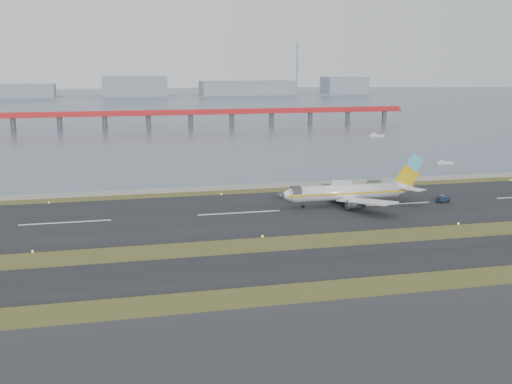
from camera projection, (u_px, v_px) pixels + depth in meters
ground at (272, 247)px, 124.79m from camera, size 1000.00×1000.00×0.00m
apron_strip at (400, 379)px, 72.42m from camera, size 1000.00×50.00×0.10m
taxiway_strip at (290, 265)px, 113.36m from camera, size 1000.00×18.00×0.10m
runway_strip at (239, 213)px, 153.34m from camera, size 1000.00×45.00×0.10m
seawall at (216, 188)px, 181.82m from camera, size 1000.00×2.50×1.00m
bay_water at (134, 105)px, 562.73m from camera, size 1400.00×800.00×1.30m
red_pier at (191, 114)px, 366.08m from camera, size 260.00×5.00×10.20m
far_shoreline at (138, 91)px, 717.07m from camera, size 1400.00×80.00×60.50m
airliner at (351, 192)px, 161.07m from camera, size 38.52×32.89×12.80m
pushback_tug at (443, 199)px, 164.82m from camera, size 3.42×2.39×2.01m
workboat_near at (444, 163)px, 228.94m from camera, size 6.35×2.45×1.51m
workboat_far at (376, 135)px, 316.17m from camera, size 7.73×3.78×1.80m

